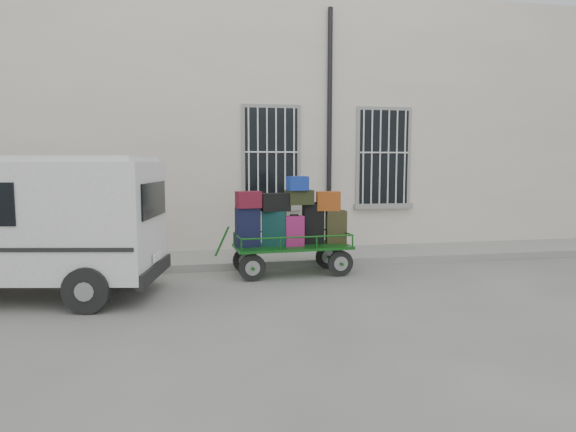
# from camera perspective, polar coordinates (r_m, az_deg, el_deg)

# --- Properties ---
(ground) EXTENTS (80.00, 80.00, 0.00)m
(ground) POSITION_cam_1_polar(r_m,az_deg,el_deg) (9.15, 3.68, -7.47)
(ground) COLOR slate
(ground) RESTS_ON ground
(building) EXTENTS (24.00, 5.15, 6.00)m
(building) POSITION_cam_1_polar(r_m,az_deg,el_deg) (14.32, -1.91, 9.46)
(building) COLOR beige
(building) RESTS_ON ground
(sidewalk) EXTENTS (24.00, 1.70, 0.15)m
(sidewalk) POSITION_cam_1_polar(r_m,az_deg,el_deg) (11.23, 0.82, -4.55)
(sidewalk) COLOR gray
(sidewalk) RESTS_ON ground
(luggage_cart) EXTENTS (2.58, 1.10, 1.87)m
(luggage_cart) POSITION_cam_1_polar(r_m,az_deg,el_deg) (9.69, 0.29, -1.16)
(luggage_cart) COLOR black
(luggage_cart) RESTS_ON ground
(van) EXTENTS (4.67, 2.63, 2.22)m
(van) POSITION_cam_1_polar(r_m,az_deg,el_deg) (9.08, -28.05, -0.10)
(van) COLOR silver
(van) RESTS_ON ground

